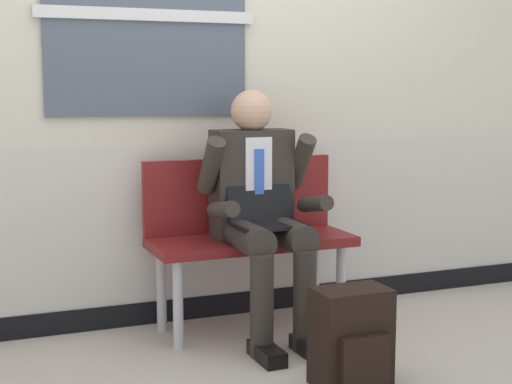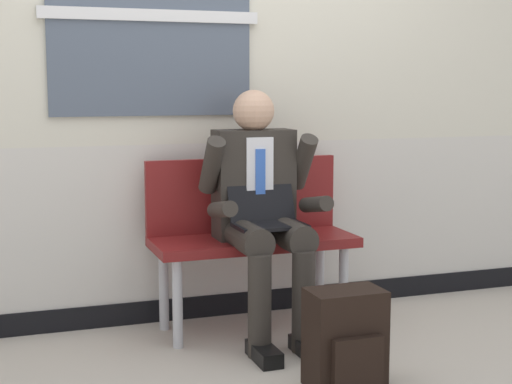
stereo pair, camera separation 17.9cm
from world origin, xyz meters
The scene contains 5 objects.
ground_plane centered at (0.00, 0.00, 0.00)m, with size 18.00×18.00×0.00m, color #B2A899.
station_wall centered at (0.00, 0.62, 1.45)m, with size 5.59×0.17×2.92m.
bench_with_person centered at (0.12, 0.34, 0.52)m, with size 1.04×0.42×0.88m.
person_seated centered at (0.12, 0.14, 0.66)m, with size 0.57×0.70×1.24m.
backpack centered at (0.22, -0.60, 0.21)m, with size 0.31×0.24×0.42m.
Camera 2 is at (-1.17, -3.41, 1.26)m, focal length 54.28 mm.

